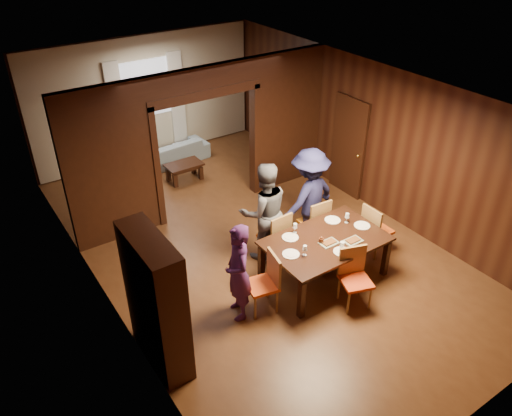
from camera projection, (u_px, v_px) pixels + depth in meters
floor at (254, 243)px, 9.22m from camera, size 9.00×9.00×0.00m
ceiling at (253, 91)px, 7.68m from camera, size 5.50×9.00×0.02m
room_walls at (200, 134)px, 9.74m from camera, size 5.52×9.01×2.90m
person_purple at (238, 273)px, 7.25m from camera, size 0.52×0.66×1.59m
person_grey at (264, 212)px, 8.45m from camera, size 1.02×0.89×1.80m
person_navy at (309, 197)px, 8.83m from camera, size 1.28×0.86×1.84m
sofa at (170, 152)px, 11.86m from camera, size 1.89×0.84×0.54m
serving_bowl at (328, 233)px, 8.11m from camera, size 0.29×0.29×0.07m
dining_table at (324, 258)px, 8.21m from camera, size 1.95×1.21×0.76m
coffee_table at (185, 172)px, 11.17m from camera, size 0.80×0.50×0.40m
chair_left at (262, 284)px, 7.52m from camera, size 0.52×0.52×0.97m
chair_right at (378, 229)px, 8.76m from camera, size 0.44×0.44×0.97m
chair_far_l at (274, 235)px, 8.59m from camera, size 0.46×0.46×0.97m
chair_far_r at (313, 221)px, 8.96m from camera, size 0.47×0.47×0.97m
chair_near at (356, 280)px, 7.59m from camera, size 0.56×0.56×0.97m
hutch at (156, 302)px, 6.43m from camera, size 0.40×1.20×2.00m
door_right at (348, 147)px, 10.30m from camera, size 0.06×0.90×2.10m
window_far at (146, 89)px, 11.43m from camera, size 1.20×0.03×1.30m
curtain_left at (118, 114)px, 11.28m from camera, size 0.35×0.06×2.40m
curtain_right at (177, 101)px, 12.00m from camera, size 0.35×0.06×2.40m
plate_left at (291, 254)px, 7.67m from camera, size 0.27×0.27×0.01m
plate_far_l at (290, 237)px, 8.05m from camera, size 0.27×0.27×0.01m
plate_far_r at (333, 220)px, 8.48m from camera, size 0.27×0.27×0.01m
plate_right at (362, 226)px, 8.34m from camera, size 0.27×0.27×0.01m
plate_near at (342, 252)px, 7.73m from camera, size 0.27×0.27×0.01m
platter_a at (329, 242)px, 7.91m from camera, size 0.30×0.20×0.04m
platter_b at (353, 240)px, 7.96m from camera, size 0.30×0.20×0.04m
wineglass_left at (305, 250)px, 7.61m from camera, size 0.08×0.08×0.18m
wineglass_far at (295, 228)px, 8.12m from camera, size 0.08×0.08×0.18m
wineglass_right at (347, 218)px, 8.38m from camera, size 0.08×0.08×0.18m
tumbler at (342, 246)px, 7.75m from camera, size 0.07×0.07×0.14m
condiment_jar at (321, 240)px, 7.90m from camera, size 0.08×0.08×0.11m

